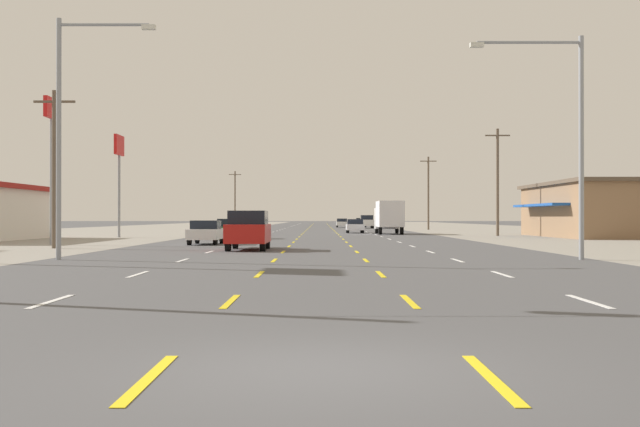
% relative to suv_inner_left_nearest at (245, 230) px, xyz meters
% --- Properties ---
extents(ground_plane, '(572.00, 572.00, 0.00)m').
position_rel_suv_inner_left_nearest_xyz_m(ground_plane, '(3.61, 34.07, -1.03)').
color(ground_plane, '#4C4C4F').
extents(lot_apron_left, '(28.00, 440.00, 0.01)m').
position_rel_suv_inner_left_nearest_xyz_m(lot_apron_left, '(-21.14, 34.07, -1.02)').
color(lot_apron_left, gray).
rests_on(lot_apron_left, ground).
extents(lot_apron_right, '(28.00, 440.00, 0.01)m').
position_rel_suv_inner_left_nearest_xyz_m(lot_apron_right, '(28.36, 34.07, -1.02)').
color(lot_apron_right, gray).
rests_on(lot_apron_right, ground).
extents(lane_markings, '(10.64, 227.60, 0.01)m').
position_rel_suv_inner_left_nearest_xyz_m(lane_markings, '(3.61, 72.57, -1.02)').
color(lane_markings, white).
rests_on(lane_markings, ground).
extents(signal_span_wire, '(27.01, 0.53, 9.06)m').
position_rel_suv_inner_left_nearest_xyz_m(signal_span_wire, '(3.65, -22.63, 4.34)').
color(signal_span_wire, brown).
rests_on(signal_span_wire, ground).
extents(suv_inner_left_nearest, '(1.98, 4.90, 1.98)m').
position_rel_suv_inner_left_nearest_xyz_m(suv_inner_left_nearest, '(0.00, 0.00, 0.00)').
color(suv_inner_left_nearest, red).
rests_on(suv_inner_left_nearest, ground).
extents(sedan_far_left_near, '(1.80, 4.50, 1.46)m').
position_rel_suv_inner_left_nearest_xyz_m(sedan_far_left_near, '(-3.35, 8.48, -0.27)').
color(sedan_far_left_near, white).
rests_on(sedan_far_left_near, ground).
extents(hatchback_far_left_mid, '(1.72, 3.90, 1.54)m').
position_rel_suv_inner_left_nearest_xyz_m(hatchback_far_left_mid, '(-3.25, 20.29, -0.24)').
color(hatchback_far_left_mid, '#235B2D').
rests_on(hatchback_far_left_mid, ground).
extents(box_truck_far_right_midfar, '(2.40, 7.20, 3.23)m').
position_rel_suv_inner_left_nearest_xyz_m(box_truck_far_right_midfar, '(10.42, 38.67, 0.81)').
color(box_truck_far_right_midfar, white).
rests_on(box_truck_far_right_midfar, ground).
extents(sedan_inner_right_far, '(1.80, 4.50, 1.46)m').
position_rel_suv_inner_left_nearest_xyz_m(sedan_inner_right_far, '(7.30, 44.32, -0.27)').
color(sedan_inner_right_far, silver).
rests_on(sedan_inner_right_far, ground).
extents(suv_far_right_farther, '(1.98, 4.90, 1.98)m').
position_rel_suv_inner_left_nearest_xyz_m(suv_far_right_farther, '(10.65, 80.81, 0.00)').
color(suv_far_right_farther, white).
rests_on(suv_far_right_farther, ground).
extents(sedan_inner_right_farthest, '(1.80, 4.50, 1.46)m').
position_rel_suv_inner_left_nearest_xyz_m(sedan_inner_right_farthest, '(7.21, 92.00, -0.27)').
color(sedan_inner_right_farthest, white).
rests_on(sedan_inner_right_farthest, ground).
extents(hatchback_far_right_distant_a, '(1.72, 3.90, 1.54)m').
position_rel_suv_inner_left_nearest_xyz_m(hatchback_far_right_distant_a, '(10.46, 94.65, -0.24)').
color(hatchback_far_right_distant_a, '#235B2D').
rests_on(hatchback_far_right_distant_a, ground).
extents(storefront_right_row_1, '(11.48, 18.44, 4.61)m').
position_rel_suv_inner_left_nearest_xyz_m(storefront_right_row_1, '(27.66, 27.19, 1.29)').
color(storefront_right_row_1, '#8C6B4C').
rests_on(storefront_right_row_1, ground).
extents(pole_sign_left_row_1, '(0.24, 2.32, 8.78)m').
position_rel_suv_inner_left_nearest_xyz_m(pole_sign_left_row_1, '(-12.42, 7.44, 5.61)').
color(pole_sign_left_row_1, gray).
rests_on(pole_sign_left_row_1, ground).
extents(pole_sign_left_row_2, '(0.24, 2.55, 8.44)m').
position_rel_suv_inner_left_nearest_xyz_m(pole_sign_left_row_2, '(-12.99, 25.85, 5.55)').
color(pole_sign_left_row_2, gray).
rests_on(pole_sign_left_row_2, ground).
extents(streetlight_left_row_0, '(3.85, 0.26, 9.39)m').
position_rel_suv_inner_left_nearest_xyz_m(streetlight_left_row_0, '(-6.15, -9.41, 4.40)').
color(streetlight_left_row_0, gray).
rests_on(streetlight_left_row_0, ground).
extents(streetlight_right_row_0, '(4.42, 0.26, 8.70)m').
position_rel_suv_inner_left_nearest_xyz_m(streetlight_right_row_0, '(13.26, -9.41, 4.11)').
color(streetlight_right_row_0, gray).
rests_on(streetlight_right_row_0, ground).
extents(utility_pole_left_row_0, '(2.20, 0.26, 8.40)m').
position_rel_suv_inner_left_nearest_xyz_m(utility_pole_left_row_0, '(-10.52, 2.14, 3.37)').
color(utility_pole_left_row_0, brown).
rests_on(utility_pole_left_row_0, ground).
extents(utility_pole_right_row_1, '(2.20, 0.26, 9.50)m').
position_rel_suv_inner_left_nearest_xyz_m(utility_pole_right_row_1, '(19.33, 30.57, 3.92)').
color(utility_pole_right_row_1, brown).
rests_on(utility_pole_right_row_1, ground).
extents(utility_pole_right_row_2, '(2.20, 0.26, 9.80)m').
position_rel_suv_inner_left_nearest_xyz_m(utility_pole_right_row_2, '(18.16, 67.45, 4.07)').
color(utility_pole_right_row_2, brown).
rests_on(utility_pole_right_row_2, ground).
extents(utility_pole_left_row_3, '(2.20, 0.26, 9.91)m').
position_rel_suv_inner_left_nearest_xyz_m(utility_pole_left_row_3, '(-11.59, 103.26, 4.12)').
color(utility_pole_left_row_3, brown).
rests_on(utility_pole_left_row_3, ground).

